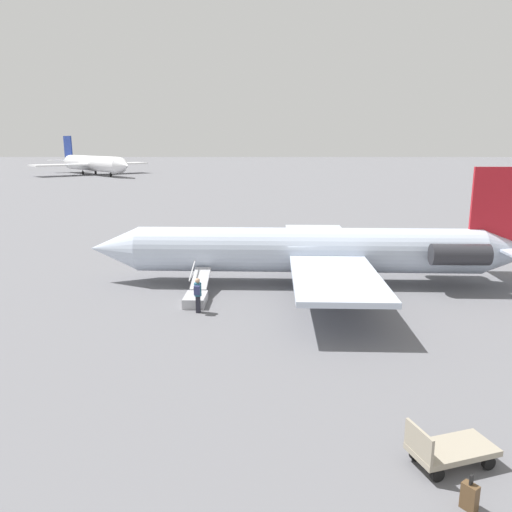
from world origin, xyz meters
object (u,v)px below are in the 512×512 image
(suitcase, at_px, (470,496))
(boarding_stairs, at_px, (196,295))
(airplane_main, at_px, (323,250))
(passenger, at_px, (198,293))
(luggage_cart, at_px, (449,450))
(airplane_taxiing_distant, at_px, (92,163))

(suitcase, bearing_deg, boarding_stairs, -62.18)
(airplane_main, distance_m, passenger, 8.68)
(passenger, height_order, luggage_cart, passenger)
(airplane_main, height_order, suitcase, airplane_main)
(luggage_cart, bearing_deg, boarding_stairs, -76.93)
(suitcase, bearing_deg, luggage_cart, -93.64)
(boarding_stairs, height_order, passenger, passenger)
(boarding_stairs, relative_size, passenger, 2.33)
(passenger, xyz_separation_m, suitcase, (-7.77, 13.57, -0.67))
(airplane_main, height_order, passenger, airplane_main)
(boarding_stairs, distance_m, luggage_cart, 15.92)
(airplane_main, distance_m, suitcase, 18.99)
(airplane_main, distance_m, boarding_stairs, 8.11)
(passenger, distance_m, suitcase, 15.65)
(airplane_main, xyz_separation_m, airplane_taxiing_distant, (48.74, -107.76, 1.07))
(passenger, bearing_deg, suitcase, -148.39)
(airplane_taxiing_distant, distance_m, boarding_stairs, 118.97)
(airplane_main, relative_size, boarding_stairs, 6.55)
(boarding_stairs, xyz_separation_m, passenger, (-0.28, 1.69, 0.63))
(luggage_cart, height_order, suitcase, luggage_cart)
(airplane_main, distance_m, luggage_cart, 17.41)
(airplane_taxiing_distant, bearing_deg, luggage_cart, -19.10)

